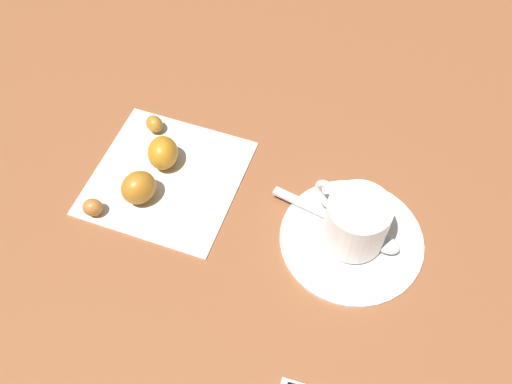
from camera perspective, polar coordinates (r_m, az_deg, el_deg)
The scene contains 7 objects.
ground_plane at distance 0.60m, azimuth 0.06°, elevation -2.13°, with size 1.80×1.80×0.00m, color brown.
saucer at distance 0.58m, azimuth 9.49°, elevation -4.42°, with size 0.14×0.14×0.01m, color silver.
espresso_cup at distance 0.56m, azimuth 9.86°, elevation -2.64°, with size 0.08×0.06×0.06m.
teaspoon at distance 0.58m, azimuth 9.87°, elevation -3.47°, with size 0.14×0.04×0.01m.
sugar_packet at distance 0.59m, azimuth 10.03°, elevation -1.91°, with size 0.06×0.02×0.01m, color white.
napkin at distance 0.63m, azimuth -8.83°, elevation 1.47°, with size 0.15×0.16×0.00m, color silver.
croissant at distance 0.61m, azimuth -10.72°, elevation 2.26°, with size 0.07×0.15×0.04m.
Camera 1 is at (0.10, -0.30, 0.51)m, focal length 40.41 mm.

